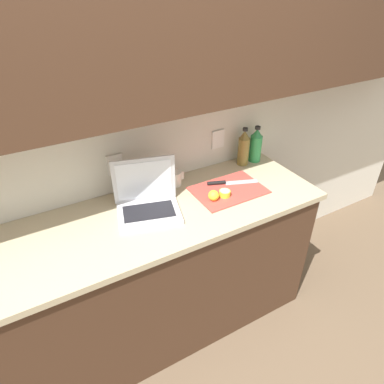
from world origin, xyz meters
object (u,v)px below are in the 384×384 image
lemon_whole_beside (214,195)px  measuring_cup (174,178)px  laptop (147,199)px  lemon_half_cut (225,193)px  knife (224,183)px  bottle_green_soda (244,148)px  bottle_oil_tall (256,145)px  cutting_board (228,190)px

lemon_whole_beside → measuring_cup: bearing=112.5°
laptop → lemon_half_cut: 0.44m
laptop → knife: laptop is taller
bottle_green_soda → lemon_half_cut: bearing=-140.3°
bottle_oil_tall → measuring_cup: 0.62m
knife → lemon_whole_beside: (-0.15, -0.11, 0.02)m
lemon_half_cut → lemon_whole_beside: 0.08m
lemon_whole_beside → bottle_oil_tall: bearing=28.5°
lemon_half_cut → measuring_cup: 0.32m
cutting_board → bottle_green_soda: 0.37m
laptop → knife: bearing=16.1°
lemon_half_cut → lemon_whole_beside: size_ratio=1.08×
lemon_whole_beside → bottle_oil_tall: size_ratio=0.24×
knife → bottle_green_soda: bearing=52.5°
bottle_oil_tall → bottle_green_soda: bearing=-180.0°
lemon_whole_beside → measuring_cup: (-0.11, 0.26, 0.01)m
bottle_green_soda → measuring_cup: bottle_green_soda is taller
cutting_board → knife: bearing=81.2°
lemon_whole_beside → bottle_green_soda: bearing=34.2°
lemon_half_cut → lemon_whole_beside: bearing=-177.1°
cutting_board → measuring_cup: 0.33m
lemon_half_cut → bottle_green_soda: bottle_green_soda is taller
laptop → measuring_cup: 0.29m
cutting_board → lemon_whole_beside: lemon_whole_beside is taller
lemon_half_cut → measuring_cup: size_ratio=0.61×
laptop → bottle_oil_tall: bearing=26.5°
measuring_cup → laptop: bearing=-147.7°
cutting_board → lemon_whole_beside: (-0.14, -0.05, 0.03)m
lemon_whole_beside → lemon_half_cut: bearing=2.9°
lemon_half_cut → laptop: bearing=165.9°
lemon_half_cut → bottle_oil_tall: bottle_oil_tall is taller
bottle_oil_tall → measuring_cup: size_ratio=2.32×
bottle_green_soda → measuring_cup: (-0.51, -0.01, -0.07)m
laptop → lemon_half_cut: bearing=1.7°
lemon_whole_beside → bottle_oil_tall: 0.58m
cutting_board → bottle_green_soda: bottle_green_soda is taller
knife → lemon_half_cut: (-0.07, -0.11, 0.01)m
bottle_oil_tall → laptop: bearing=-169.2°
knife → lemon_half_cut: 0.13m
bottle_green_soda → bottle_oil_tall: size_ratio=1.04×
lemon_whole_beside → bottle_green_soda: (0.40, 0.27, 0.08)m
bottle_green_soda → bottle_oil_tall: bearing=0.0°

